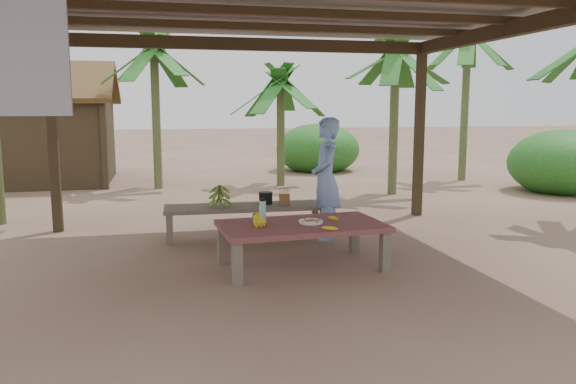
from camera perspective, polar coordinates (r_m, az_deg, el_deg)
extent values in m
plane|color=brown|center=(6.55, -0.66, -7.12)|extent=(80.00, 80.00, 0.00)
cube|color=black|center=(8.60, -22.79, 5.11)|extent=(0.13, 0.13, 2.70)
cube|color=black|center=(9.43, 13.19, 5.81)|extent=(0.13, 0.13, 2.70)
cube|color=black|center=(8.62, -4.05, 14.75)|extent=(5.80, 0.14, 0.18)
cube|color=black|center=(6.40, -27.10, 15.98)|extent=(0.14, 4.80, 0.18)
cube|color=black|center=(7.48, 21.57, 15.12)|extent=(0.14, 4.80, 0.18)
cube|color=slate|center=(6.41, -0.71, 18.88)|extent=(6.60, 5.60, 0.06)
cube|color=slate|center=(3.96, -24.67, 13.21)|extent=(0.45, 0.05, 0.85)
cube|color=brown|center=(5.71, -5.18, -7.27)|extent=(0.11, 0.11, 0.44)
cube|color=brown|center=(6.23, 9.84, -6.00)|extent=(0.11, 0.11, 0.44)
cube|color=brown|center=(6.50, -6.69, -5.30)|extent=(0.11, 0.11, 0.44)
cube|color=brown|center=(6.97, 6.74, -4.36)|extent=(0.11, 0.11, 0.44)
cube|color=maroon|center=(6.24, 1.40, -3.48)|extent=(1.86, 1.12, 0.06)
cube|color=brown|center=(7.45, -11.96, -3.80)|extent=(0.08, 0.08, 0.40)
cube|color=brown|center=(7.69, 3.59, -3.23)|extent=(0.08, 0.08, 0.40)
cube|color=brown|center=(7.90, -11.92, -3.09)|extent=(0.08, 0.08, 0.40)
cube|color=brown|center=(8.13, 2.77, -2.58)|extent=(0.08, 0.08, 0.40)
cube|color=brown|center=(7.68, -4.29, -1.54)|extent=(2.22, 0.67, 0.05)
cylinder|color=white|center=(6.24, 2.32, -3.15)|extent=(0.25, 0.25, 0.01)
cylinder|color=white|center=(6.24, 2.32, -3.01)|extent=(0.27, 0.27, 0.02)
cube|color=brown|center=(6.24, 2.32, -2.96)|extent=(0.16, 0.13, 0.02)
ellipsoid|color=yellow|center=(5.91, 4.28, -3.69)|extent=(0.18, 0.05, 0.04)
ellipsoid|color=yellow|center=(6.43, 4.66, -2.67)|extent=(0.14, 0.11, 0.04)
cylinder|color=#41B4CB|center=(6.43, -2.60, -1.87)|extent=(0.08, 0.08, 0.22)
cylinder|color=black|center=(6.41, -2.61, -0.79)|extent=(0.05, 0.05, 0.03)
torus|color=black|center=(6.41, -2.61, -0.52)|extent=(0.05, 0.01, 0.05)
cylinder|color=black|center=(7.75, -2.28, -0.65)|extent=(0.19, 0.19, 0.16)
imported|color=#7296D8|center=(7.56, 3.87, 1.35)|extent=(0.48, 0.65, 1.64)
cube|color=black|center=(14.53, -25.55, 4.73)|extent=(4.00, 3.00, 2.00)
cube|color=brown|center=(13.70, -26.70, 10.13)|extent=(4.40, 1.73, 1.00)
cube|color=brown|center=(15.35, -25.20, 9.97)|extent=(4.40, 1.73, 1.00)
cylinder|color=#596638|center=(11.63, 10.70, 6.93)|extent=(0.18, 0.18, 2.92)
cylinder|color=#596638|center=(12.72, -0.75, 6.03)|extent=(0.18, 0.18, 2.40)
cylinder|color=#596638|center=(12.56, -13.24, 7.31)|extent=(0.18, 0.18, 3.07)
cylinder|color=#596638|center=(14.28, 17.52, 8.14)|extent=(0.18, 0.18, 3.50)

